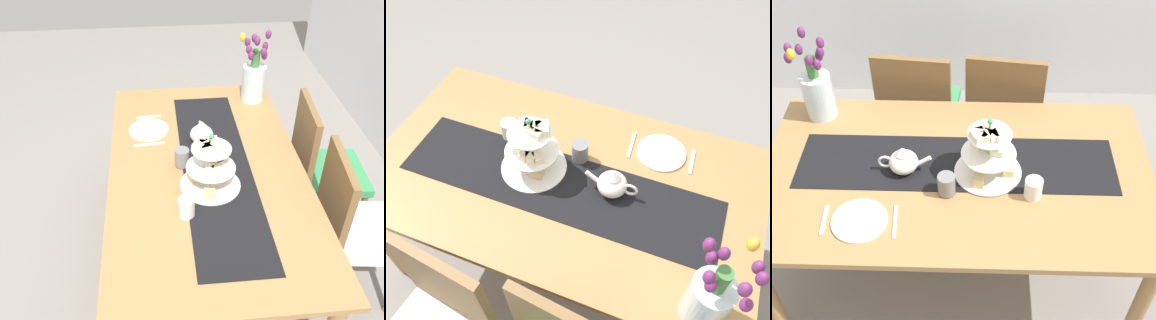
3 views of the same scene
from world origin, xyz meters
TOP-DOWN VIEW (x-y plane):
  - ground_plane at (0.00, 0.00)m, footprint 8.00×8.00m
  - dining_table at (0.00, 0.00)m, footprint 1.76×1.01m
  - table_runner at (0.00, 0.05)m, footprint 1.43×0.35m
  - tiered_cake_stand at (0.14, -0.00)m, footprint 0.30×0.30m
  - teapot at (-0.23, 0.00)m, footprint 0.24×0.13m
  - tulip_vase at (-0.69, 0.38)m, footprint 0.20×0.19m
  - dinner_plate_left at (-0.38, -0.29)m, footprint 0.23×0.23m
  - fork_left at (-0.53, -0.29)m, footprint 0.02×0.15m
  - knife_left at (-0.24, -0.29)m, footprint 0.03×0.17m
  - mug_grey at (-0.04, -0.13)m, footprint 0.08×0.08m
  - mug_white_text at (0.33, -0.13)m, footprint 0.08×0.08m

SIDE VIEW (x-z plane):
  - ground_plane at x=0.00m, z-range 0.00..0.00m
  - dining_table at x=0.00m, z-range 0.27..1.00m
  - table_runner at x=0.00m, z-range 0.73..0.73m
  - fork_left at x=-0.53m, z-range 0.73..0.73m
  - knife_left at x=-0.24m, z-range 0.73..0.73m
  - dinner_plate_left at x=-0.38m, z-range 0.73..0.74m
  - mug_white_text at x=0.33m, z-range 0.73..0.82m
  - mug_grey at x=-0.04m, z-range 0.73..0.83m
  - teapot at x=-0.23m, z-range 0.72..0.85m
  - tiered_cake_stand at x=0.14m, z-range 0.69..0.99m
  - tulip_vase at x=-0.69m, z-range 0.65..1.11m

